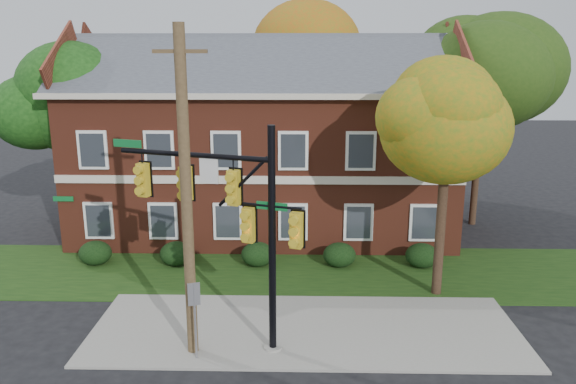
{
  "coord_description": "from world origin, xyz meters",
  "views": [
    {
      "loc": [
        -0.19,
        -15.86,
        8.95
      ],
      "look_at": [
        -0.61,
        3.0,
        4.21
      ],
      "focal_mm": 35.0,
      "sensor_mm": 36.0,
      "label": 1
    }
  ],
  "objects_px": {
    "hedge_far_right": "(422,256)",
    "sign_post": "(195,308)",
    "hedge_left": "(176,254)",
    "traffic_signal": "(233,212)",
    "apartment_building": "(264,133)",
    "utility_pole": "(186,197)",
    "hedge_far_left": "(95,253)",
    "tree_near_right": "(456,119)",
    "hedge_center": "(258,254)",
    "tree_right_rear": "(492,69)",
    "tree_left_rear": "(59,100)",
    "hedge_right": "(339,255)",
    "tree_far_rear": "(293,53)"
  },
  "relations": [
    {
      "from": "hedge_far_left",
      "to": "hedge_far_right",
      "type": "relative_size",
      "value": 1.0
    },
    {
      "from": "hedge_center",
      "to": "tree_right_rear",
      "type": "distance_m",
      "value": 14.94
    },
    {
      "from": "apartment_building",
      "to": "traffic_signal",
      "type": "distance_m",
      "value": 11.92
    },
    {
      "from": "hedge_left",
      "to": "tree_near_right",
      "type": "relative_size",
      "value": 0.16
    },
    {
      "from": "hedge_right",
      "to": "sign_post",
      "type": "relative_size",
      "value": 0.57
    },
    {
      "from": "hedge_far_left",
      "to": "hedge_left",
      "type": "height_order",
      "value": "same"
    },
    {
      "from": "hedge_far_left",
      "to": "traffic_signal",
      "type": "bearing_deg",
      "value": -44.31
    },
    {
      "from": "hedge_far_left",
      "to": "tree_right_rear",
      "type": "xyz_separation_m",
      "value": [
        18.31,
        6.11,
        7.6
      ]
    },
    {
      "from": "hedge_left",
      "to": "tree_far_rear",
      "type": "xyz_separation_m",
      "value": [
        4.84,
        13.09,
        8.32
      ]
    },
    {
      "from": "tree_left_rear",
      "to": "tree_right_rear",
      "type": "xyz_separation_m",
      "value": [
        21.05,
        1.97,
        1.44
      ]
    },
    {
      "from": "tree_near_right",
      "to": "tree_far_rear",
      "type": "xyz_separation_m",
      "value": [
        -5.88,
        15.93,
        2.17
      ]
    },
    {
      "from": "hedge_center",
      "to": "tree_right_rear",
      "type": "height_order",
      "value": "tree_right_rear"
    },
    {
      "from": "hedge_left",
      "to": "tree_near_right",
      "type": "xyz_separation_m",
      "value": [
        10.72,
        -2.83,
        6.14
      ]
    },
    {
      "from": "tree_near_right",
      "to": "sign_post",
      "type": "distance_m",
      "value": 10.93
    },
    {
      "from": "hedge_far_right",
      "to": "sign_post",
      "type": "height_order",
      "value": "sign_post"
    },
    {
      "from": "hedge_left",
      "to": "sign_post",
      "type": "bearing_deg",
      "value": -73.53
    },
    {
      "from": "tree_left_rear",
      "to": "traffic_signal",
      "type": "xyz_separation_m",
      "value": [
        9.54,
        -10.79,
        -2.36
      ]
    },
    {
      "from": "hedge_center",
      "to": "sign_post",
      "type": "relative_size",
      "value": 0.57
    },
    {
      "from": "apartment_building",
      "to": "tree_right_rear",
      "type": "relative_size",
      "value": 1.77
    },
    {
      "from": "apartment_building",
      "to": "tree_right_rear",
      "type": "bearing_deg",
      "value": 4.33
    },
    {
      "from": "apartment_building",
      "to": "tree_near_right",
      "type": "bearing_deg",
      "value": -48.23
    },
    {
      "from": "hedge_far_left",
      "to": "tree_right_rear",
      "type": "relative_size",
      "value": 0.13
    },
    {
      "from": "hedge_left",
      "to": "traffic_signal",
      "type": "bearing_deg",
      "value": -63.52
    },
    {
      "from": "tree_right_rear",
      "to": "sign_post",
      "type": "bearing_deg",
      "value": -132.47
    },
    {
      "from": "apartment_building",
      "to": "hedge_left",
      "type": "xyz_separation_m",
      "value": [
        -3.5,
        -5.25,
        -4.46
      ]
    },
    {
      "from": "hedge_center",
      "to": "hedge_left",
      "type": "bearing_deg",
      "value": 180.0
    },
    {
      "from": "hedge_far_right",
      "to": "tree_near_right",
      "type": "height_order",
      "value": "tree_near_right"
    },
    {
      "from": "apartment_building",
      "to": "sign_post",
      "type": "relative_size",
      "value": 7.61
    },
    {
      "from": "hedge_right",
      "to": "hedge_far_right",
      "type": "relative_size",
      "value": 1.0
    },
    {
      "from": "tree_left_rear",
      "to": "tree_far_rear",
      "type": "distance_m",
      "value": 14.4
    },
    {
      "from": "traffic_signal",
      "to": "utility_pole",
      "type": "relative_size",
      "value": 0.72
    },
    {
      "from": "hedge_center",
      "to": "traffic_signal",
      "type": "xyz_separation_m",
      "value": [
        -0.19,
        -6.65,
        3.8
      ]
    },
    {
      "from": "sign_post",
      "to": "utility_pole",
      "type": "bearing_deg",
      "value": 93.8
    },
    {
      "from": "apartment_building",
      "to": "tree_far_rear",
      "type": "height_order",
      "value": "tree_far_rear"
    },
    {
      "from": "hedge_far_left",
      "to": "hedge_far_right",
      "type": "bearing_deg",
      "value": 0.0
    },
    {
      "from": "tree_near_right",
      "to": "sign_post",
      "type": "bearing_deg",
      "value": -150.57
    },
    {
      "from": "tree_far_rear",
      "to": "hedge_left",
      "type": "bearing_deg",
      "value": -110.29
    },
    {
      "from": "tree_far_rear",
      "to": "sign_post",
      "type": "distance_m",
      "value": 22.07
    },
    {
      "from": "utility_pole",
      "to": "sign_post",
      "type": "distance_m",
      "value": 3.28
    },
    {
      "from": "hedge_far_right",
      "to": "tree_left_rear",
      "type": "relative_size",
      "value": 0.16
    },
    {
      "from": "hedge_left",
      "to": "utility_pole",
      "type": "distance_m",
      "value": 8.69
    },
    {
      "from": "tree_near_right",
      "to": "tree_far_rear",
      "type": "relative_size",
      "value": 0.74
    },
    {
      "from": "hedge_right",
      "to": "sign_post",
      "type": "xyz_separation_m",
      "value": [
        -4.75,
        -7.62,
        1.15
      ]
    },
    {
      "from": "hedge_far_right",
      "to": "tree_far_rear",
      "type": "distance_m",
      "value": 16.51
    },
    {
      "from": "hedge_far_left",
      "to": "tree_right_rear",
      "type": "height_order",
      "value": "tree_right_rear"
    },
    {
      "from": "traffic_signal",
      "to": "hedge_right",
      "type": "bearing_deg",
      "value": 79.33
    },
    {
      "from": "tree_right_rear",
      "to": "sign_post",
      "type": "xyz_separation_m",
      "value": [
        -12.56,
        -13.73,
        -6.44
      ]
    },
    {
      "from": "hedge_left",
      "to": "hedge_far_left",
      "type": "bearing_deg",
      "value": 180.0
    },
    {
      "from": "hedge_far_left",
      "to": "tree_right_rear",
      "type": "bearing_deg",
      "value": 18.45
    },
    {
      "from": "hedge_right",
      "to": "tree_far_rear",
      "type": "xyz_separation_m",
      "value": [
        -2.16,
        13.09,
        8.32
      ]
    }
  ]
}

